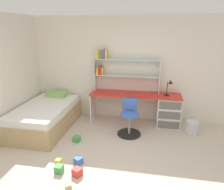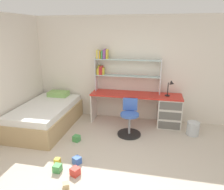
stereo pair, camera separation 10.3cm
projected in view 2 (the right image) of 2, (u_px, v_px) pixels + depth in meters
name	position (u px, v px, depth m)	size (l,w,h in m)	color
ground_plane	(101.00, 183.00, 3.18)	(5.64, 6.08, 0.02)	beige
room_shell	(57.00, 79.00, 4.18)	(5.64, 6.08, 2.57)	silver
desk	(160.00, 108.00, 4.97)	(2.17, 0.54, 0.75)	red
bookshelf_hutch	(118.00, 67.00, 5.04)	(1.60, 0.22, 1.04)	silver
desk_lamp	(171.00, 86.00, 4.73)	(0.20, 0.17, 0.38)	black
swivel_chair	(129.00, 121.00, 4.56)	(0.52, 0.52, 0.79)	black
bed_platform	(47.00, 116.00, 4.90)	(1.12, 1.90, 0.69)	tan
waste_bin	(193.00, 128.00, 4.57)	(0.27, 0.27, 0.30)	silver
toy_block_blue_0	(77.00, 160.00, 3.60)	(0.12, 0.12, 0.12)	#3860B7
toy_block_yellow_1	(57.00, 161.00, 3.61)	(0.09, 0.09, 0.09)	gold
toy_block_natural_2	(66.00, 186.00, 3.04)	(0.09, 0.09, 0.09)	tan
toy_block_red_3	(75.00, 172.00, 3.31)	(0.13, 0.13, 0.13)	red
toy_block_green_4	(57.00, 168.00, 3.40)	(0.12, 0.12, 0.12)	#479E51
toy_block_green_5	(76.00, 138.00, 4.33)	(0.13, 0.13, 0.13)	#479E51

